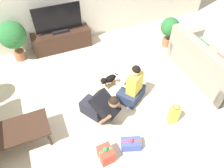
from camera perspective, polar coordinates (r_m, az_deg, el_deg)
name	(u,v)px	position (r m, az deg, el deg)	size (l,w,h in m)	color
ground_plane	(106,112)	(4.27, -1.61, -7.21)	(16.00, 16.00, 0.00)	beige
sofa_right	(207,64)	(5.20, 23.47, 4.73)	(0.86, 1.87, 0.85)	gray
coffee_table	(18,131)	(3.91, -23.38, -11.28)	(0.98, 0.55, 0.40)	#382319
tv_console	(62,40)	(5.75, -12.96, 11.18)	(1.43, 0.43, 0.48)	#382319
tv	(58,20)	(5.47, -13.91, 15.82)	(1.12, 0.20, 0.68)	black
potted_plant_corner_right	(170,29)	(5.76, 14.89, 13.78)	(0.47, 0.47, 0.77)	#A36042
potted_plant_back_left	(13,36)	(5.48, -24.52, 11.27)	(0.62, 0.62, 0.99)	#A36042
person_kneeling	(101,106)	(3.93, -2.97, -5.87)	(0.66, 0.81, 0.77)	#23232D
person_sitting	(132,88)	(4.28, 5.36, -0.92)	(0.66, 0.63, 0.88)	#283351
dog	(108,80)	(4.55, -0.92, 1.16)	(0.45, 0.22, 0.32)	black
gift_box_a	(106,154)	(3.65, -1.63, -17.84)	(0.23, 0.26, 0.34)	red
gift_box_b	(131,144)	(3.80, 4.98, -15.32)	(0.37, 0.28, 0.24)	#3D51BC
gift_bag_a	(174,115)	(4.12, 15.83, -7.70)	(0.20, 0.14, 0.44)	#E5B74C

